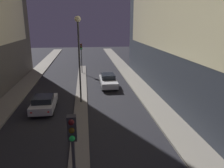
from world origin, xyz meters
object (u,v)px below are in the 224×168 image
at_px(traffic_light_near, 73,147).
at_px(street_lamp, 79,43).
at_px(car_left_lane, 44,103).
at_px(car_right_lane, 108,81).
at_px(traffic_light_mid, 81,51).

distance_m(traffic_light_near, street_lamp, 13.48).
height_order(traffic_light_near, street_lamp, street_lamp).
xyz_separation_m(street_lamp, car_left_lane, (-3.22, -1.46, -5.03)).
relative_size(street_lamp, car_left_lane, 1.98).
bearing_deg(car_right_lane, traffic_light_mid, 113.25).
xyz_separation_m(car_left_lane, car_right_lane, (6.44, 6.78, 0.03)).
distance_m(traffic_light_mid, street_lamp, 13.03).
relative_size(traffic_light_mid, car_left_lane, 1.10).
relative_size(traffic_light_near, street_lamp, 0.55).
height_order(traffic_light_near, car_left_lane, traffic_light_near).
height_order(street_lamp, car_right_lane, street_lamp).
distance_m(traffic_light_mid, car_right_lane, 8.57).
bearing_deg(street_lamp, car_right_lane, 58.80).
height_order(street_lamp, car_left_lane, street_lamp).
bearing_deg(street_lamp, traffic_light_near, -90.00).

